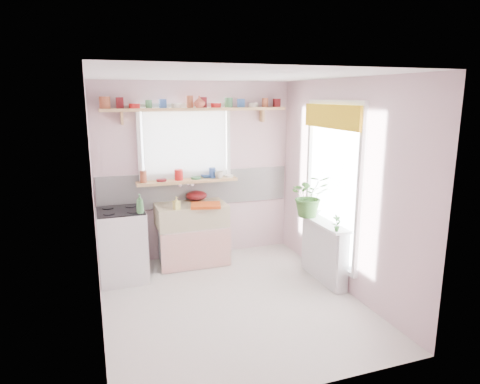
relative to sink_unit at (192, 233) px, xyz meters
name	(u,v)px	position (x,y,z in m)	size (l,w,h in m)	color
room	(258,168)	(0.81, -0.43, 0.94)	(3.20, 3.20, 3.20)	silver
sink_unit	(192,233)	(0.00, 0.00, 0.00)	(0.95, 0.65, 1.11)	white
cooker	(122,245)	(-0.95, -0.24, 0.03)	(0.58, 0.58, 0.93)	white
radiator_ledge	(324,250)	(1.45, -1.09, -0.03)	(0.22, 0.95, 0.78)	white
windowsill	(188,181)	(0.00, 0.19, 0.71)	(1.40, 0.22, 0.04)	tan
pine_shelf	(197,109)	(0.15, 0.18, 1.69)	(2.52, 0.24, 0.04)	tan
shelf_crockery	(197,104)	(0.15, 0.18, 1.76)	(2.47, 0.11, 0.12)	#A55133
sill_crockery	(184,176)	(-0.05, 0.19, 0.78)	(1.35, 0.11, 0.12)	#A55133
dish_tray	(206,205)	(0.16, -0.19, 0.44)	(0.39, 0.29, 0.04)	#D34A12
colander	(196,195)	(0.13, 0.21, 0.49)	(0.30, 0.30, 0.14)	#560E11
jade_plant	(309,196)	(1.36, -0.82, 0.62)	(0.50, 0.43, 0.55)	#3D702C
fruit_bowl	(312,210)	(1.48, -0.69, 0.38)	(0.31, 0.31, 0.08)	silver
herb_pot	(337,223)	(1.36, -1.49, 0.44)	(0.10, 0.07, 0.20)	#31722D
soap_bottle_sink	(176,203)	(-0.24, -0.19, 0.50)	(0.08, 0.08, 0.17)	#E5DA66
sill_cup	(219,175)	(0.44, 0.13, 0.78)	(0.12, 0.12, 0.09)	beige
sill_bowl	(206,176)	(0.29, 0.25, 0.76)	(0.18, 0.18, 0.05)	#31599F
shelf_vase	(199,102)	(0.18, 0.12, 1.79)	(0.15, 0.15, 0.16)	#B74E38
cooker_bottle	(140,204)	(-0.73, -0.46, 0.60)	(0.09, 0.09, 0.23)	#428546
fruit	(312,205)	(1.49, -0.69, 0.44)	(0.20, 0.14, 0.10)	orange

